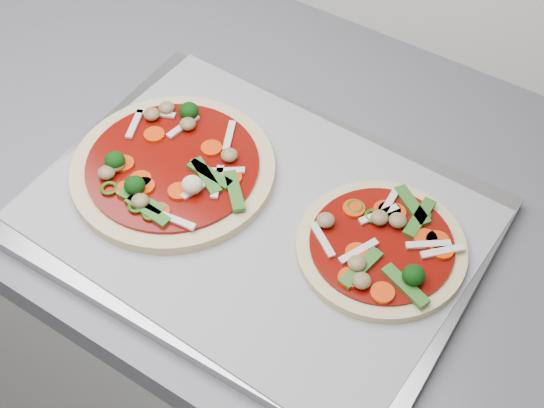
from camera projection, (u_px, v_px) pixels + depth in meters
The scene contains 6 objects.
base_cabinet at pixel (134, 273), 1.38m from camera, with size 3.60×0.60×0.86m, color #B8B8B6.
countertop at pixel (88, 87), 1.04m from camera, with size 3.60×0.60×0.04m, color #5C5D64.
baking_tray at pixel (256, 219), 0.85m from camera, with size 0.49×0.36×0.02m, color gray.
parchment at pixel (256, 214), 0.85m from camera, with size 0.47×0.34×0.00m, color #95959A.
pizza_left at pixel (172, 168), 0.88m from camera, with size 0.30×0.30×0.04m.
pizza_right at pixel (382, 246), 0.81m from camera, with size 0.23×0.23×0.03m.
Camera 1 is at (0.64, 0.78, 1.58)m, focal length 50.00 mm.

